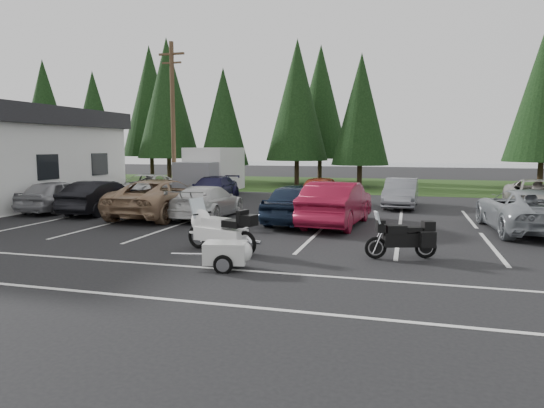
{
  "coord_description": "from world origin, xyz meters",
  "views": [
    {
      "loc": [
        3.45,
        -14.2,
        2.94
      ],
      "look_at": [
        -0.41,
        -0.5,
        1.26
      ],
      "focal_mm": 32.0,
      "sensor_mm": 36.0,
      "label": 1
    }
  ],
  "objects": [
    {
      "name": "conifer_1",
      "position": [
        -22.0,
        21.2,
        5.39
      ],
      "size": [
        3.96,
        3.96,
        9.22
      ],
      "color": "#332316",
      "rests_on": "ground"
    },
    {
      "name": "lake_water",
      "position": [
        4.0,
        55.0,
        0.0
      ],
      "size": [
        70.0,
        50.0,
        0.02
      ],
      "primitive_type": "cube",
      "color": "slate",
      "rests_on": "ground"
    },
    {
      "name": "car_far_1",
      "position": [
        -6.65,
        9.81,
        0.68
      ],
      "size": [
        2.1,
        4.79,
        1.37
      ],
      "primitive_type": "imported",
      "rotation": [
        0.0,
        0.0,
        0.04
      ],
      "color": "#18173A",
      "rests_on": "ground"
    },
    {
      "name": "conifer_3",
      "position": [
        -10.5,
        21.4,
        5.27
      ],
      "size": [
        3.87,
        3.87,
        9.02
      ],
      "color": "#332316",
      "rests_on": "ground"
    },
    {
      "name": "cargo_trailer",
      "position": [
        -0.74,
        -3.48,
        0.34
      ],
      "size": [
        1.6,
        1.11,
        0.68
      ],
      "primitive_type": null,
      "rotation": [
        0.0,
        0.0,
        0.21
      ],
      "color": "silver",
      "rests_on": "ground"
    },
    {
      "name": "stall_markings",
      "position": [
        0.0,
        2.0,
        0.0
      ],
      "size": [
        32.0,
        16.0,
        0.01
      ],
      "primitive_type": "cube",
      "color": "silver",
      "rests_on": "ground"
    },
    {
      "name": "car_near_2",
      "position": [
        -6.56,
        4.19,
        0.8
      ],
      "size": [
        2.75,
        5.8,
        1.6
      ],
      "primitive_type": "imported",
      "rotation": [
        0.0,
        0.0,
        3.13
      ],
      "color": "#977758",
      "rests_on": "ground"
    },
    {
      "name": "adventure_motorcycle",
      "position": [
        3.32,
        -1.17,
        0.65
      ],
      "size": [
        2.25,
        1.36,
        1.29
      ],
      "primitive_type": null,
      "rotation": [
        0.0,
        0.0,
        0.32
      ],
      "color": "black",
      "rests_on": "ground"
    },
    {
      "name": "car_near_3",
      "position": [
        -4.59,
        4.4,
        0.68
      ],
      "size": [
        1.95,
        4.68,
        1.35
      ],
      "primitive_type": "imported",
      "rotation": [
        0.0,
        0.0,
        3.15
      ],
      "color": "silver",
      "rests_on": "ground"
    },
    {
      "name": "car_far_2",
      "position": [
        -0.95,
        10.02,
        0.73
      ],
      "size": [
        2.03,
        4.38,
        1.45
      ],
      "primitive_type": "imported",
      "rotation": [
        0.0,
        0.0,
        -0.08
      ],
      "color": "maroon",
      "rests_on": "ground"
    },
    {
      "name": "car_near_0",
      "position": [
        -11.99,
        4.36,
        0.73
      ],
      "size": [
        2.1,
        4.44,
        1.47
      ],
      "primitive_type": "imported",
      "rotation": [
        0.0,
        0.0,
        3.23
      ],
      "color": "#99999D",
      "rests_on": "ground"
    },
    {
      "name": "conifer_5",
      "position": [
        0.0,
        21.6,
        5.63
      ],
      "size": [
        4.14,
        4.14,
        9.63
      ],
      "color": "#332316",
      "rests_on": "ground"
    },
    {
      "name": "car_far_4",
      "position": [
        9.11,
        9.8,
        0.74
      ],
      "size": [
        2.76,
        5.48,
        1.49
      ],
      "primitive_type": "imported",
      "rotation": [
        0.0,
        0.0,
        -0.05
      ],
      "color": "#A49F96",
      "rests_on": "ground"
    },
    {
      "name": "ground",
      "position": [
        0.0,
        0.0,
        0.0
      ],
      "size": [
        120.0,
        120.0,
        0.0
      ],
      "primitive_type": "plane",
      "color": "black",
      "rests_on": "ground"
    },
    {
      "name": "touring_motorcycle",
      "position": [
        -1.57,
        -1.72,
        0.75
      ],
      "size": [
        2.84,
        1.66,
        1.5
      ],
      "primitive_type": null,
      "rotation": [
        0.0,
        0.0,
        -0.33
      ],
      "color": "white",
      "rests_on": "ground"
    },
    {
      "name": "car_far_3",
      "position": [
        3.12,
        10.21,
        0.7
      ],
      "size": [
        1.7,
        4.34,
        1.41
      ],
      "primitive_type": "imported",
      "rotation": [
        0.0,
        0.0,
        -0.05
      ],
      "color": "slate",
      "rests_on": "ground"
    },
    {
      "name": "car_far_0",
      "position": [
        -10.64,
        9.76,
        0.71
      ],
      "size": [
        2.53,
        5.19,
        1.42
      ],
      "primitive_type": "imported",
      "rotation": [
        0.0,
        0.0,
        0.03
      ],
      "color": "silver",
      "rests_on": "ground"
    },
    {
      "name": "conifer_back_a",
      "position": [
        -20.0,
        27.0,
        7.19
      ],
      "size": [
        5.28,
        5.28,
        12.3
      ],
      "color": "#332316",
      "rests_on": "ground"
    },
    {
      "name": "car_near_5",
      "position": [
        0.89,
        3.82,
        0.83
      ],
      "size": [
        2.23,
        5.2,
        1.66
      ],
      "primitive_type": "imported",
      "rotation": [
        0.0,
        0.0,
        3.05
      ],
      "color": "maroon",
      "rests_on": "ground"
    },
    {
      "name": "utility_pole",
      "position": [
        -10.0,
        12.0,
        4.7
      ],
      "size": [
        1.6,
        0.26,
        9.0
      ],
      "color": "#473321",
      "rests_on": "ground"
    },
    {
      "name": "car_near_6",
      "position": [
        7.41,
        4.24,
        0.75
      ],
      "size": [
        2.87,
        5.55,
        1.5
      ],
      "primitive_type": "imported",
      "rotation": [
        0.0,
        0.0,
        3.22
      ],
      "color": "gray",
      "rests_on": "ground"
    },
    {
      "name": "conifer_0",
      "position": [
        -28.0,
        22.5,
        6.23
      ],
      "size": [
        4.58,
        4.58,
        10.66
      ],
      "color": "#332316",
      "rests_on": "ground"
    },
    {
      "name": "conifer_4",
      "position": [
        -5.0,
        22.9,
        6.53
      ],
      "size": [
        4.8,
        4.8,
        11.17
      ],
      "color": "#332316",
      "rests_on": "ground"
    },
    {
      "name": "grass_strip",
      "position": [
        0.0,
        24.0,
        0.01
      ],
      "size": [
        80.0,
        16.0,
        0.01
      ],
      "primitive_type": "cube",
      "color": "#1F3811",
      "rests_on": "ground"
    },
    {
      "name": "conifer_2",
      "position": [
        -16.0,
        22.8,
        6.95
      ],
      "size": [
        5.1,
        5.1,
        11.89
      ],
      "color": "#332316",
      "rests_on": "ground"
    },
    {
      "name": "conifer_back_b",
      "position": [
        -4.0,
        27.5,
        6.77
      ],
      "size": [
        4.97,
        4.97,
        11.58
      ],
      "color": "#332316",
      "rests_on": "ground"
    },
    {
      "name": "car_near_1",
      "position": [
        -9.68,
        4.37,
        0.73
      ],
      "size": [
        1.6,
        4.43,
        1.45
      ],
      "primitive_type": "imported",
      "rotation": [
        0.0,
        0.0,
        3.16
      ],
      "color": "black",
      "rests_on": "ground"
    },
    {
      "name": "box_truck",
      "position": [
        -8.0,
        12.5,
        1.45
      ],
      "size": [
        2.4,
        5.6,
        2.9
      ],
      "primitive_type": null,
      "color": "silver",
      "rests_on": "ground"
    },
    {
      "name": "car_near_4",
      "position": [
        -0.57,
        3.96,
        0.8
      ],
      "size": [
        2.31,
        4.83,
        1.59
      ],
      "primitive_type": "imported",
      "rotation": [
        0.0,
        0.0,
        3.05
      ],
      "color": "#162338",
      "rests_on": "ground"
    }
  ]
}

